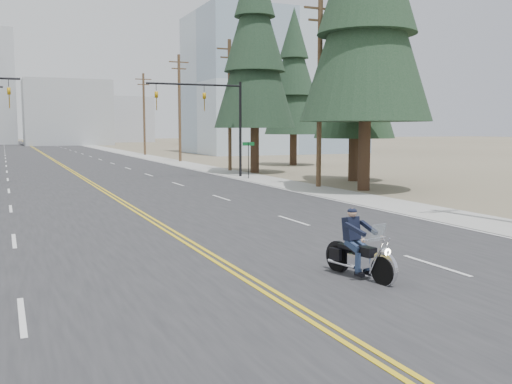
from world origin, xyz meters
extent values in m
plane|color=#776D56|center=(0.00, 0.00, 0.00)|extent=(400.00, 400.00, 0.00)
cube|color=#303033|center=(0.00, 70.00, 0.01)|extent=(20.00, 200.00, 0.01)
cube|color=#A5A5A0|center=(11.50, 70.00, 0.01)|extent=(3.00, 200.00, 0.01)
imported|color=#BF8C0C|center=(-4.70, 32.00, 6.05)|extent=(0.21, 0.26, 1.30)
cylinder|color=black|center=(11.00, 32.00, 3.50)|extent=(0.20, 0.20, 7.00)
cylinder|color=black|center=(7.50, 32.00, 6.70)|extent=(7.00, 0.14, 0.14)
imported|color=#BF8C0C|center=(8.20, 32.00, 6.05)|extent=(0.21, 0.26, 1.30)
imported|color=#BF8C0C|center=(4.70, 32.00, 6.05)|extent=(0.21, 0.26, 1.30)
cylinder|color=black|center=(10.80, 30.00, 1.30)|extent=(0.06, 0.06, 2.60)
cube|color=#0C5926|center=(10.80, 30.00, 2.50)|extent=(0.90, 0.03, 0.25)
cylinder|color=brown|center=(12.50, 23.00, 5.75)|extent=(0.30, 0.30, 11.50)
cube|color=brown|center=(12.50, 23.00, 10.70)|extent=(2.20, 0.12, 0.12)
cube|color=brown|center=(12.50, 23.00, 10.00)|extent=(1.60, 0.12, 0.12)
cylinder|color=brown|center=(12.50, 38.00, 5.50)|extent=(0.30, 0.30, 11.00)
cube|color=brown|center=(12.50, 38.00, 10.20)|extent=(2.20, 0.12, 0.12)
cube|color=brown|center=(12.50, 38.00, 9.50)|extent=(1.60, 0.12, 0.12)
cylinder|color=brown|center=(12.50, 53.00, 5.75)|extent=(0.30, 0.30, 11.50)
cube|color=brown|center=(12.50, 53.00, 10.70)|extent=(2.20, 0.12, 0.12)
cube|color=brown|center=(12.50, 53.00, 10.00)|extent=(1.60, 0.12, 0.12)
cylinder|color=brown|center=(12.50, 70.00, 5.50)|extent=(0.30, 0.30, 11.00)
cube|color=brown|center=(12.50, 70.00, 10.20)|extent=(2.20, 0.12, 0.12)
cube|color=brown|center=(12.50, 70.00, 9.50)|extent=(1.60, 0.12, 0.12)
cube|color=#9EB5CC|center=(32.00, 70.00, 10.00)|extent=(24.00, 16.00, 20.00)
cube|color=#ADB2B7|center=(8.00, 125.00, 7.00)|extent=(18.00, 14.00, 14.00)
cube|color=#B7BCC6|center=(40.00, 110.00, 9.00)|extent=(16.00, 12.00, 18.00)
cube|color=#B7BCC6|center=(25.00, 150.00, 6.00)|extent=(14.00, 14.00, 12.00)
cylinder|color=#382619|center=(13.94, 20.26, 1.99)|extent=(0.78, 0.78, 3.99)
cone|color=#18301B|center=(13.94, 20.26, 9.97)|extent=(7.53, 7.53, 11.96)
cylinder|color=#382619|center=(16.79, 25.65, 1.47)|extent=(0.64, 0.64, 2.93)
cone|color=#1A341D|center=(16.79, 25.65, 7.34)|extent=(5.50, 5.50, 8.80)
cone|color=#1A341D|center=(16.79, 25.65, 9.83)|extent=(4.13, 4.13, 6.60)
cylinder|color=#382619|center=(13.50, 35.02, 1.82)|extent=(0.64, 0.64, 3.64)
cone|color=black|center=(13.50, 35.02, 9.10)|extent=(6.56, 6.56, 10.93)
cone|color=black|center=(13.50, 35.02, 12.20)|extent=(4.92, 4.92, 8.19)
cylinder|color=#382619|center=(20.90, 42.40, 1.52)|extent=(0.71, 0.71, 3.04)
cone|color=black|center=(20.90, 42.40, 7.60)|extent=(5.67, 5.67, 9.12)
cone|color=black|center=(20.90, 42.40, 10.18)|extent=(4.25, 4.25, 6.84)
cone|color=black|center=(20.90, 42.40, 12.76)|extent=(2.84, 2.84, 4.86)
camera|label=1|loc=(-5.18, -7.40, 3.57)|focal=40.00mm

